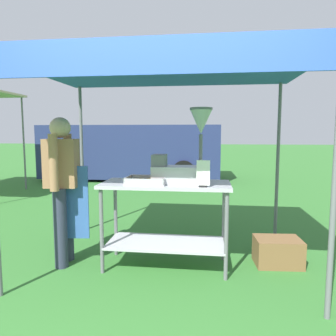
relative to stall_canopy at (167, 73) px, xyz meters
name	(u,v)px	position (x,y,z in m)	size (l,w,h in m)	color
ground_plane	(191,187)	(0.02, 4.96, -2.07)	(70.00, 70.00, 0.00)	#33702D
stall_canopy	(167,73)	(0.00, 0.00, 0.00)	(2.96, 2.12, 2.15)	slate
donut_cart	(166,206)	(0.00, -0.10, -1.40)	(1.36, 0.60, 0.92)	#B7B7BC
donut_tray	(147,181)	(-0.19, -0.18, -1.13)	(0.41, 0.33, 0.07)	#B7B7BC
donut_fryer	(184,158)	(0.19, -0.12, -0.89)	(0.61, 0.28, 0.78)	#B7B7BC
menu_sign	(203,176)	(0.40, -0.32, -1.04)	(0.13, 0.05, 0.26)	black
vendor	(63,183)	(-1.12, -0.16, -1.17)	(0.46, 0.54, 1.61)	#2D3347
supply_crate	(278,252)	(1.22, 0.09, -1.92)	(0.51, 0.38, 0.30)	brown
van_navy	(132,151)	(-1.95, 6.38, -1.19)	(5.50, 2.21, 1.69)	navy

